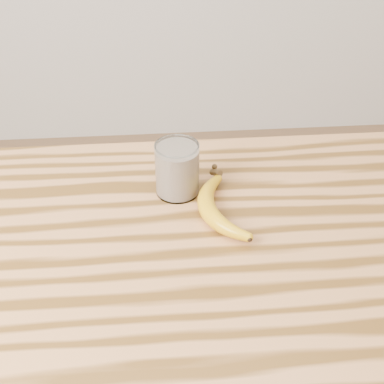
{
  "coord_description": "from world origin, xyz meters",
  "views": [
    {
      "loc": [
        -0.0,
        -0.72,
        1.57
      ],
      "look_at": [
        0.07,
        0.14,
        0.93
      ],
      "focal_mm": 50.0,
      "sensor_mm": 36.0,
      "label": 1
    }
  ],
  "objects": [
    {
      "name": "room",
      "position": [
        0.0,
        0.0,
        1.35
      ],
      "size": [
        4.04,
        4.04,
        2.7
      ],
      "color": "brown",
      "rests_on": "ground"
    },
    {
      "name": "table",
      "position": [
        0.0,
        0.0,
        0.77
      ],
      "size": [
        1.2,
        0.8,
        0.9
      ],
      "color": "#B37744",
      "rests_on": "ground"
    },
    {
      "name": "banana",
      "position": [
        0.09,
        0.1,
        0.92
      ],
      "size": [
        0.16,
        0.31,
        0.04
      ],
      "primitive_type": null,
      "rotation": [
        0.0,
        0.0,
        0.17
      ],
      "color": "#CC9511",
      "rests_on": "table"
    },
    {
      "name": "smoothie_glass",
      "position": [
        0.04,
        0.19,
        0.96
      ],
      "size": [
        0.09,
        0.09,
        0.11
      ],
      "color": "white",
      "rests_on": "table"
    }
  ]
}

